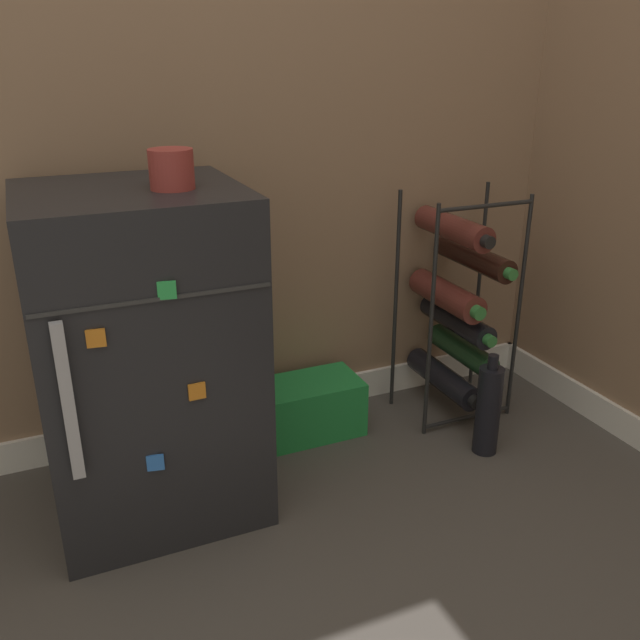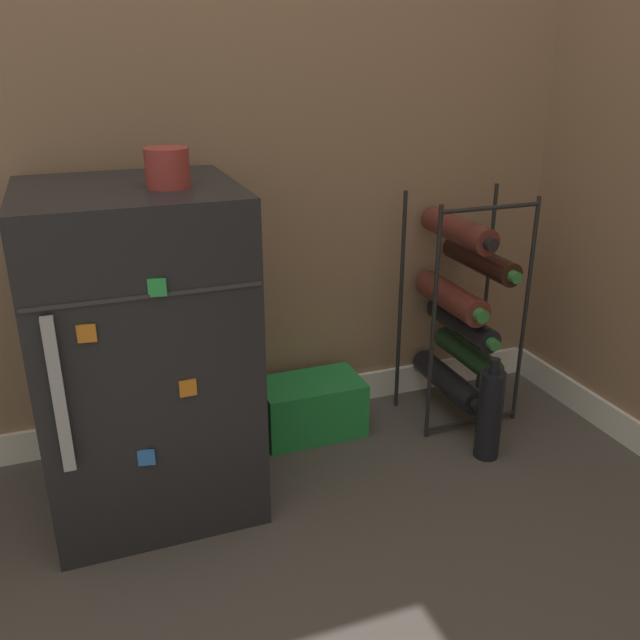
# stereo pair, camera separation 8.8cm
# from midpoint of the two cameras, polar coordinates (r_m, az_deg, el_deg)

# --- Properties ---
(ground_plane) EXTENTS (14.00, 14.00, 0.00)m
(ground_plane) POSITION_cam_midpoint_polar(r_m,az_deg,el_deg) (1.65, 6.77, -18.03)
(ground_plane) COLOR #423D38
(mini_fridge) EXTENTS (0.47, 0.48, 0.78)m
(mini_fridge) POSITION_cam_midpoint_polar(r_m,az_deg,el_deg) (1.64, -15.98, -2.97)
(mini_fridge) COLOR black
(mini_fridge) RESTS_ON ground_plane
(wine_rack) EXTENTS (0.31, 0.33, 0.68)m
(wine_rack) POSITION_cam_midpoint_polar(r_m,az_deg,el_deg) (2.04, 10.15, 1.01)
(wine_rack) COLOR black
(wine_rack) RESTS_ON ground_plane
(soda_box) EXTENTS (0.30, 0.18, 0.16)m
(soda_box) POSITION_cam_midpoint_polar(r_m,az_deg,el_deg) (1.99, -2.17, -7.36)
(soda_box) COLOR #1E7F38
(soda_box) RESTS_ON ground_plane
(fridge_top_cup) EXTENTS (0.09, 0.09, 0.08)m
(fridge_top_cup) POSITION_cam_midpoint_polar(r_m,az_deg,el_deg) (1.48, -14.11, 12.22)
(fridge_top_cup) COLOR maroon
(fridge_top_cup) RESTS_ON mini_fridge
(loose_bottle_floor) EXTENTS (0.07, 0.07, 0.30)m
(loose_bottle_floor) POSITION_cam_midpoint_polar(r_m,az_deg,el_deg) (1.92, 12.71, -7.37)
(loose_bottle_floor) COLOR black
(loose_bottle_floor) RESTS_ON ground_plane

